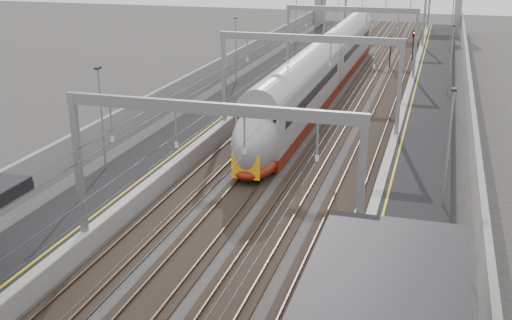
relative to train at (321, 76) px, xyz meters
The scene contains 10 objects.
platform_left 11.89m from the train, 123.48° to the right, with size 4.00×120.00×1.00m, color black.
platform_right 13.76m from the train, 45.97° to the right, with size 4.00×120.00×1.00m, color black.
tracks 10.15m from the train, 81.32° to the right, with size 11.40×140.00×0.20m.
overhead_line 5.37m from the train, 64.97° to the right, with size 13.00×140.00×6.60m.
wall_left 13.82m from the train, 134.62° to the right, with size 0.30×120.00×3.20m, color gray.
wall_right 16.07m from the train, 37.74° to the right, with size 0.30×120.00×3.20m, color gray.
train is the anchor object (origin of this frame).
signal_green 14.70m from the train, 104.58° to the left, with size 0.32×0.32×3.48m.
signal_red_near 17.76m from the train, 74.65° to the left, with size 0.32×0.32×3.48m.
signal_red_far 23.63m from the train, 73.02° to the left, with size 0.32×0.32×3.48m.
Camera 1 is at (8.91, -1.70, 13.87)m, focal length 45.00 mm.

